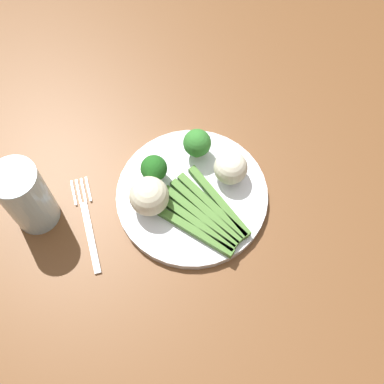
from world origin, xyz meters
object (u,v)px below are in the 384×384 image
Objects in this scene: plate at (192,195)px; cauliflower_back_right at (231,168)px; broccoli_outer_edge at (197,143)px; fork at (88,222)px; broccoli_front_left at (154,169)px; dining_table at (162,237)px; asparagus_bundle at (204,215)px; water_glass at (26,197)px; cauliflower_back at (149,196)px.

cauliflower_back_right reaches higher than plate.
fork is (-0.18, -0.10, -0.04)m from broccoli_outer_edge.
cauliflower_back_right is at bearing -3.22° from broccoli_front_left.
dining_table is 7.55× the size of asparagus_bundle.
broccoli_outer_edge is 0.07m from cauliflower_back_right.
fork is at bearing -169.56° from plate.
water_glass reaches higher than dining_table.
cauliflower_back is at bearing -162.40° from cauliflower_back_right.
broccoli_outer_edge is 1.07× the size of broccoli_front_left.
plate is 0.25m from water_glass.
plate is 1.87× the size of water_glass.
plate is at bearing -157.18° from cauliflower_back_right.
cauliflower_back is at bearing 30.06° from asparagus_bundle.
water_glass is (-0.31, -0.04, 0.02)m from cauliflower_back_right.
asparagus_bundle is (0.07, -0.02, 0.13)m from dining_table.
broccoli_front_left is (-0.07, -0.04, -0.00)m from broccoli_outer_edge.
water_glass reaches higher than fork.
dining_table is 21.87× the size of cauliflower_back_right.
dining_table is 22.61× the size of broccoli_front_left.
water_glass reaches higher than cauliflower_back_right.
dining_table is 0.16m from cauliflower_back.
asparagus_bundle is (0.01, -0.04, 0.01)m from plate.
plate is 1.45× the size of fork.
water_glass is at bearing -173.15° from cauliflower_back_right.
dining_table is 0.20m from broccoli_outer_edge.
cauliflower_back_right is 0.24m from fork.
broccoli_front_left is at bearing 149.65° from plate.
water_glass is (-0.24, -0.01, 0.06)m from plate.
cauliflower_back reaches higher than fork.
asparagus_bundle is at bearing -6.70° from water_glass.
cauliflower_back is at bearing -167.66° from plate.
broccoli_outer_edge is at bearing 47.36° from cauliflower_back.
asparagus_bundle is 2.90× the size of cauliflower_back_right.
cauliflower_back_right is (0.05, -0.05, -0.00)m from broccoli_outer_edge.
broccoli_front_left reaches higher than fork.
cauliflower_back reaches higher than dining_table.
broccoli_outer_edge reaches higher than asparagus_bundle.
dining_table is at bearing -127.41° from broccoli_outer_edge.
cauliflower_back is 0.14m from cauliflower_back_right.
fork reaches higher than dining_table.
plate reaches higher than fork.
cauliflower_back_right is at bearing 21.23° from dining_table.
broccoli_outer_edge reaches higher than fork.
water_glass is at bearing 63.91° from fork.
plate is 4.51× the size of cauliflower_back_right.
asparagus_bundle is at bearing -18.09° from cauliflower_back.
cauliflower_back is (-0.08, 0.03, 0.02)m from asparagus_bundle.
broccoli_outer_edge is 0.21m from fork.
cauliflower_back_right is at bearing 17.60° from cauliflower_back.
broccoli_front_left is at bearing 78.71° from cauliflower_back.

